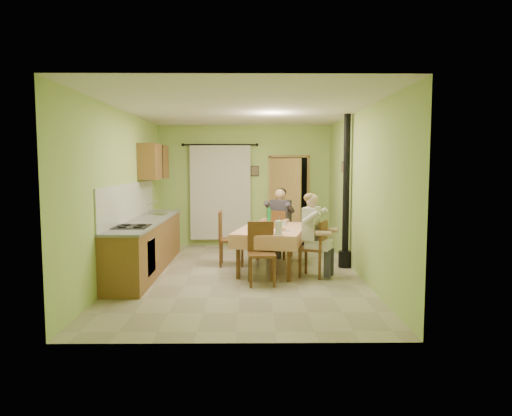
{
  "coord_description": "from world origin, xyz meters",
  "views": [
    {
      "loc": [
        0.17,
        -7.68,
        1.88
      ],
      "look_at": [
        0.25,
        0.1,
        1.15
      ],
      "focal_mm": 32.0,
      "sensor_mm": 36.0,
      "label": 1
    }
  ],
  "objects_px": {
    "chair_left": "(231,250)",
    "man_right": "(313,225)",
    "man_far": "(280,215)",
    "chair_far": "(279,243)",
    "stove_flue": "(346,212)",
    "chair_near": "(262,266)",
    "chair_right": "(314,260)",
    "dining_table": "(272,249)"
  },
  "relations": [
    {
      "from": "chair_near",
      "to": "man_far",
      "type": "xyz_separation_m",
      "value": [
        0.42,
        2.12,
        0.59
      ]
    },
    {
      "from": "chair_far",
      "to": "stove_flue",
      "type": "height_order",
      "value": "stove_flue"
    },
    {
      "from": "man_far",
      "to": "man_right",
      "type": "height_order",
      "value": "same"
    },
    {
      "from": "man_far",
      "to": "dining_table",
      "type": "bearing_deg",
      "value": -72.76
    },
    {
      "from": "chair_left",
      "to": "man_right",
      "type": "bearing_deg",
      "value": 57.36
    },
    {
      "from": "chair_near",
      "to": "chair_left",
      "type": "height_order",
      "value": "chair_left"
    },
    {
      "from": "chair_near",
      "to": "man_far",
      "type": "distance_m",
      "value": 2.24
    },
    {
      "from": "chair_right",
      "to": "man_far",
      "type": "distance_m",
      "value": 1.8
    },
    {
      "from": "dining_table",
      "to": "stove_flue",
      "type": "bearing_deg",
      "value": 19.41
    },
    {
      "from": "chair_far",
      "to": "chair_right",
      "type": "height_order",
      "value": "chair_far"
    },
    {
      "from": "chair_far",
      "to": "man_far",
      "type": "relative_size",
      "value": 0.7
    },
    {
      "from": "man_right",
      "to": "stove_flue",
      "type": "xyz_separation_m",
      "value": [
        0.69,
        0.71,
        0.15
      ]
    },
    {
      "from": "chair_near",
      "to": "man_far",
      "type": "relative_size",
      "value": 0.71
    },
    {
      "from": "man_far",
      "to": "chair_far",
      "type": "bearing_deg",
      "value": -90.0
    },
    {
      "from": "chair_near",
      "to": "stove_flue",
      "type": "relative_size",
      "value": 0.35
    },
    {
      "from": "chair_far",
      "to": "man_far",
      "type": "height_order",
      "value": "man_far"
    },
    {
      "from": "chair_right",
      "to": "stove_flue",
      "type": "relative_size",
      "value": 0.34
    },
    {
      "from": "chair_left",
      "to": "stove_flue",
      "type": "distance_m",
      "value": 2.25
    },
    {
      "from": "chair_far",
      "to": "stove_flue",
      "type": "xyz_separation_m",
      "value": [
        1.16,
        -0.9,
        0.73
      ]
    },
    {
      "from": "chair_left",
      "to": "man_right",
      "type": "distance_m",
      "value": 1.79
    },
    {
      "from": "dining_table",
      "to": "stove_flue",
      "type": "distance_m",
      "value": 1.52
    },
    {
      "from": "chair_far",
      "to": "man_right",
      "type": "distance_m",
      "value": 1.78
    },
    {
      "from": "chair_right",
      "to": "chair_left",
      "type": "xyz_separation_m",
      "value": [
        -1.44,
        0.92,
        0.0
      ]
    },
    {
      "from": "chair_left",
      "to": "man_right",
      "type": "height_order",
      "value": "man_right"
    },
    {
      "from": "man_far",
      "to": "stove_flue",
      "type": "height_order",
      "value": "stove_flue"
    },
    {
      "from": "man_right",
      "to": "chair_far",
      "type": "bearing_deg",
      "value": 40.06
    },
    {
      "from": "chair_near",
      "to": "dining_table",
      "type": "bearing_deg",
      "value": -105.01
    },
    {
      "from": "man_far",
      "to": "man_right",
      "type": "xyz_separation_m",
      "value": [
        0.46,
        -1.63,
        0.0
      ]
    },
    {
      "from": "dining_table",
      "to": "man_right",
      "type": "height_order",
      "value": "man_right"
    },
    {
      "from": "chair_far",
      "to": "stove_flue",
      "type": "distance_m",
      "value": 1.64
    },
    {
      "from": "dining_table",
      "to": "chair_left",
      "type": "distance_m",
      "value": 0.85
    },
    {
      "from": "chair_left",
      "to": "dining_table",
      "type": "bearing_deg",
      "value": 64.27
    },
    {
      "from": "chair_left",
      "to": "chair_right",
      "type": "bearing_deg",
      "value": 57.43
    },
    {
      "from": "dining_table",
      "to": "chair_left",
      "type": "height_order",
      "value": "chair_left"
    },
    {
      "from": "chair_left",
      "to": "man_far",
      "type": "height_order",
      "value": "man_far"
    },
    {
      "from": "chair_left",
      "to": "stove_flue",
      "type": "xyz_separation_m",
      "value": [
        2.12,
        -0.2,
        0.73
      ]
    },
    {
      "from": "chair_far",
      "to": "chair_near",
      "type": "xyz_separation_m",
      "value": [
        -0.41,
        -2.1,
        0.0
      ]
    },
    {
      "from": "stove_flue",
      "to": "dining_table",
      "type": "bearing_deg",
      "value": -173.02
    },
    {
      "from": "man_far",
      "to": "man_right",
      "type": "relative_size",
      "value": 1.0
    },
    {
      "from": "chair_right",
      "to": "man_right",
      "type": "height_order",
      "value": "man_right"
    },
    {
      "from": "chair_far",
      "to": "man_right",
      "type": "height_order",
      "value": "man_right"
    },
    {
      "from": "chair_near",
      "to": "man_right",
      "type": "distance_m",
      "value": 1.16
    }
  ]
}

